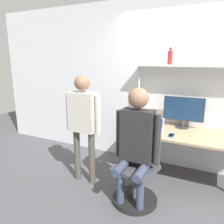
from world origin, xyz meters
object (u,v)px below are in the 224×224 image
(monitor, at_px, (183,111))
(person_seated, at_px, (136,138))
(person_standing, at_px, (83,117))
(bottle_red, at_px, (170,57))
(laptop, at_px, (153,128))
(office_chair, at_px, (137,180))
(cell_phone, at_px, (171,135))

(monitor, bearing_deg, person_seated, -108.93)
(person_standing, xyz_separation_m, bottle_red, (0.95, 0.94, 0.80))
(laptop, relative_size, bottle_red, 1.20)
(laptop, bearing_deg, person_seated, -91.21)
(laptop, height_order, office_chair, laptop)
(monitor, relative_size, person_seated, 0.41)
(office_chair, bearing_deg, person_seated, -100.54)
(monitor, xyz_separation_m, person_seated, (-0.36, -1.06, -0.14))
(laptop, relative_size, office_chair, 0.32)
(cell_phone, relative_size, person_seated, 0.10)
(person_seated, xyz_separation_m, person_standing, (-0.84, 0.15, 0.12))
(monitor, relative_size, office_chair, 0.64)
(monitor, height_order, laptop, monitor)
(office_chair, xyz_separation_m, person_standing, (-0.84, 0.10, 0.69))
(monitor, bearing_deg, person_standing, -142.64)
(person_standing, bearing_deg, laptop, 30.72)
(person_seated, relative_size, person_standing, 0.93)
(cell_phone, relative_size, person_standing, 0.10)
(laptop, xyz_separation_m, person_standing, (-0.85, -0.50, 0.19))
(bottle_red, bearing_deg, office_chair, -95.69)
(laptop, height_order, bottle_red, bottle_red)
(office_chair, bearing_deg, laptop, 89.47)
(office_chair, bearing_deg, monitor, 70.73)
(cell_phone, xyz_separation_m, person_seated, (-0.29, -0.62, 0.12))
(bottle_red, bearing_deg, person_seated, -95.89)
(cell_phone, bearing_deg, person_standing, -157.26)
(monitor, bearing_deg, laptop, -130.45)
(laptop, bearing_deg, bottle_red, 77.30)
(cell_phone, xyz_separation_m, bottle_red, (-0.18, 0.47, 1.04))
(monitor, relative_size, laptop, 2.01)
(person_seated, bearing_deg, cell_phone, 64.92)
(office_chair, height_order, person_standing, person_standing)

